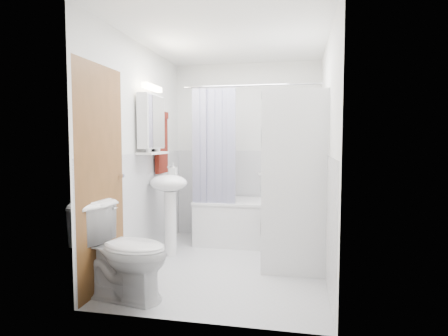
% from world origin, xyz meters
% --- Properties ---
extents(floor, '(2.60, 2.60, 0.00)m').
position_xyz_m(floor, '(0.00, 0.00, 0.00)').
color(floor, silver).
rests_on(floor, ground).
extents(room_walls, '(2.60, 2.60, 2.60)m').
position_xyz_m(room_walls, '(0.00, 0.00, 1.49)').
color(room_walls, white).
rests_on(room_walls, ground).
extents(wainscot, '(1.98, 2.58, 2.58)m').
position_xyz_m(wainscot, '(0.00, 0.29, 0.60)').
color(wainscot, silver).
rests_on(wainscot, ground).
extents(door, '(0.05, 2.00, 2.00)m').
position_xyz_m(door, '(-0.95, -0.55, 1.00)').
color(door, brown).
rests_on(door, ground).
extents(bathtub, '(1.48, 0.70, 0.57)m').
position_xyz_m(bathtub, '(0.15, 0.92, 0.31)').
color(bathtub, white).
rests_on(bathtub, ground).
extents(tub_spout, '(0.04, 0.12, 0.04)m').
position_xyz_m(tub_spout, '(0.35, 1.25, 0.89)').
color(tub_spout, silver).
rests_on(tub_spout, room_walls).
extents(curtain_rod, '(1.66, 0.02, 0.02)m').
position_xyz_m(curtain_rod, '(0.15, 0.63, 2.00)').
color(curtain_rod, silver).
rests_on(curtain_rod, room_walls).
extents(shower_curtain, '(0.55, 0.02, 1.45)m').
position_xyz_m(shower_curtain, '(-0.31, 0.63, 1.25)').
color(shower_curtain, '#15154A').
rests_on(shower_curtain, curtain_rod).
extents(sink, '(0.44, 0.37, 1.04)m').
position_xyz_m(sink, '(-0.75, 0.23, 0.70)').
color(sink, white).
rests_on(sink, ground).
extents(medicine_cabinet, '(0.13, 0.50, 0.71)m').
position_xyz_m(medicine_cabinet, '(-0.90, 0.10, 1.57)').
color(medicine_cabinet, white).
rests_on(medicine_cabinet, room_walls).
extents(shelf, '(0.18, 0.54, 0.02)m').
position_xyz_m(shelf, '(-0.89, 0.10, 1.20)').
color(shelf, silver).
rests_on(shelf, room_walls).
extents(shower_caddy, '(0.22, 0.06, 0.02)m').
position_xyz_m(shower_caddy, '(0.40, 1.24, 1.15)').
color(shower_caddy, silver).
rests_on(shower_caddy, room_walls).
extents(towel, '(0.07, 0.32, 0.77)m').
position_xyz_m(towel, '(-0.94, 0.49, 1.33)').
color(towel, '#601711').
rests_on(towel, room_walls).
extents(washer_dryer, '(0.67, 0.66, 1.83)m').
position_xyz_m(washer_dryer, '(0.68, 0.10, 0.92)').
color(washer_dryer, white).
rests_on(washer_dryer, ground).
extents(toilet, '(0.89, 0.59, 0.80)m').
position_xyz_m(toilet, '(-0.72, -1.00, 0.40)').
color(toilet, white).
rests_on(toilet, ground).
extents(soap_pump, '(0.08, 0.17, 0.08)m').
position_xyz_m(soap_pump, '(-0.71, 0.25, 0.95)').
color(soap_pump, gray).
rests_on(soap_pump, sink).
extents(shelf_bottle, '(0.07, 0.18, 0.07)m').
position_xyz_m(shelf_bottle, '(-0.89, -0.05, 1.25)').
color(shelf_bottle, gray).
rests_on(shelf_bottle, shelf).
extents(shelf_cup, '(0.10, 0.09, 0.10)m').
position_xyz_m(shelf_cup, '(-0.89, 0.22, 1.26)').
color(shelf_cup, gray).
rests_on(shelf_cup, shelf).
extents(shampoo_a, '(0.13, 0.17, 0.13)m').
position_xyz_m(shampoo_a, '(0.35, 1.24, 1.23)').
color(shampoo_a, gray).
rests_on(shampoo_a, shower_caddy).
extents(shampoo_b, '(0.08, 0.21, 0.08)m').
position_xyz_m(shampoo_b, '(0.47, 1.24, 1.20)').
color(shampoo_b, '#253695').
rests_on(shampoo_b, shower_caddy).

